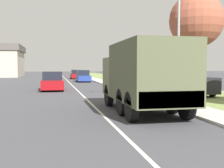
{
  "coord_description": "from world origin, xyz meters",
  "views": [
    {
      "loc": [
        -2.1,
        -0.03,
        2.1
      ],
      "look_at": [
        0.78,
        13.7,
        1.24
      ],
      "focal_mm": 45.0,
      "sensor_mm": 36.0,
      "label": 1
    }
  ],
  "objects_px": {
    "pickup_truck": "(187,82)",
    "car_third_ahead": "(76,75)",
    "car_nearest_ahead": "(52,82)",
    "car_second_ahead": "(83,77)",
    "military_truck": "(144,75)",
    "lamp_post": "(176,20)"
  },
  "relations": [
    {
      "from": "car_third_ahead",
      "to": "lamp_post",
      "type": "distance_m",
      "value": 35.25
    },
    {
      "from": "car_third_ahead",
      "to": "military_truck",
      "type": "bearing_deg",
      "value": -89.86
    },
    {
      "from": "military_truck",
      "to": "lamp_post",
      "type": "bearing_deg",
      "value": 42.63
    },
    {
      "from": "car_nearest_ahead",
      "to": "car_second_ahead",
      "type": "bearing_deg",
      "value": 72.93
    },
    {
      "from": "car_second_ahead",
      "to": "car_third_ahead",
      "type": "xyz_separation_m",
      "value": [
        -0.19,
        9.93,
        -0.02
      ]
    },
    {
      "from": "car_nearest_ahead",
      "to": "car_third_ahead",
      "type": "relative_size",
      "value": 1.11
    },
    {
      "from": "car_nearest_ahead",
      "to": "pickup_truck",
      "type": "bearing_deg",
      "value": -31.21
    },
    {
      "from": "car_nearest_ahead",
      "to": "car_third_ahead",
      "type": "distance_m",
      "value": 24.05
    },
    {
      "from": "military_truck",
      "to": "pickup_truck",
      "type": "distance_m",
      "value": 9.62
    },
    {
      "from": "car_second_ahead",
      "to": "military_truck",
      "type": "bearing_deg",
      "value": -90.21
    },
    {
      "from": "military_truck",
      "to": "car_third_ahead",
      "type": "distance_m",
      "value": 37.34
    },
    {
      "from": "military_truck",
      "to": "car_nearest_ahead",
      "type": "xyz_separation_m",
      "value": [
        -4.13,
        13.62,
        -1.0
      ]
    },
    {
      "from": "pickup_truck",
      "to": "car_third_ahead",
      "type": "bearing_deg",
      "value": 101.49
    },
    {
      "from": "pickup_truck",
      "to": "lamp_post",
      "type": "distance_m",
      "value": 7.17
    },
    {
      "from": "car_nearest_ahead",
      "to": "car_second_ahead",
      "type": "height_order",
      "value": "car_nearest_ahead"
    },
    {
      "from": "pickup_truck",
      "to": "lamp_post",
      "type": "xyz_separation_m",
      "value": [
        -3.35,
        -5.09,
        3.77
      ]
    },
    {
      "from": "lamp_post",
      "to": "car_second_ahead",
      "type": "bearing_deg",
      "value": 95.74
    },
    {
      "from": "car_second_ahead",
      "to": "pickup_truck",
      "type": "height_order",
      "value": "pickup_truck"
    },
    {
      "from": "car_second_ahead",
      "to": "pickup_truck",
      "type": "relative_size",
      "value": 0.87
    },
    {
      "from": "car_second_ahead",
      "to": "lamp_post",
      "type": "bearing_deg",
      "value": -84.26
    },
    {
      "from": "car_second_ahead",
      "to": "car_nearest_ahead",
      "type": "bearing_deg",
      "value": -107.07
    },
    {
      "from": "car_second_ahead",
      "to": "lamp_post",
      "type": "distance_m",
      "value": 25.43
    }
  ]
}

